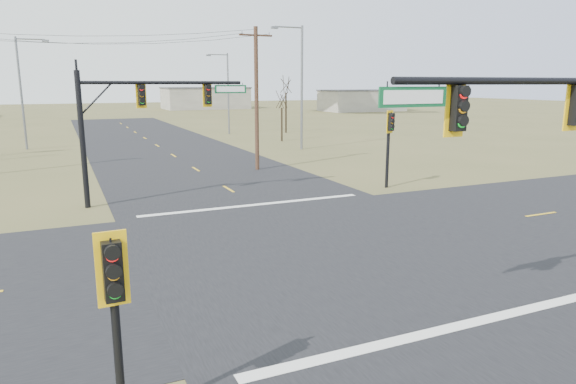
% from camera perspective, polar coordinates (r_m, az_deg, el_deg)
% --- Properties ---
extents(ground, '(320.00, 320.00, 0.00)m').
position_cam_1_polar(ground, '(20.23, 3.75, -6.02)').
color(ground, brown).
rests_on(ground, ground).
extents(road_ew, '(160.00, 14.00, 0.02)m').
position_cam_1_polar(road_ew, '(20.23, 3.75, -6.00)').
color(road_ew, black).
rests_on(road_ew, ground).
extents(road_ns, '(14.00, 160.00, 0.02)m').
position_cam_1_polar(road_ns, '(20.23, 3.75, -5.99)').
color(road_ns, black).
rests_on(road_ns, ground).
extents(stop_bar_near, '(12.00, 0.40, 0.01)m').
position_cam_1_polar(stop_bar_near, '(14.50, 18.10, -14.04)').
color(stop_bar_near, silver).
rests_on(stop_bar_near, road_ns).
extents(stop_bar_far, '(12.00, 0.40, 0.01)m').
position_cam_1_polar(stop_bar_far, '(26.84, -3.71, -1.43)').
color(stop_bar_far, silver).
rests_on(stop_bar_far, road_ns).
extents(mast_arm_far, '(8.84, 0.51, 6.88)m').
position_cam_1_polar(mast_arm_far, '(27.89, -15.85, 8.94)').
color(mast_arm_far, black).
rests_on(mast_arm_far, ground).
extents(pedestal_signal_ne, '(0.65, 0.57, 4.71)m').
position_cam_1_polar(pedestal_signal_ne, '(31.36, 11.25, 6.54)').
color(pedestal_signal_ne, black).
rests_on(pedestal_signal_ne, ground).
extents(pedestal_signal_sw, '(0.58, 0.49, 3.82)m').
position_cam_1_polar(pedestal_signal_sw, '(9.46, -18.80, -9.86)').
color(pedestal_signal_sw, black).
rests_on(pedestal_signal_sw, ground).
extents(utility_pole_near, '(2.48, 0.29, 10.13)m').
position_cam_1_polar(utility_pole_near, '(37.42, -3.52, 10.43)').
color(utility_pole_near, '#4C2E20').
rests_on(utility_pole_near, ground).
extents(streetlight_a, '(3.18, 0.32, 11.45)m').
position_cam_1_polar(streetlight_a, '(49.26, 1.28, 12.21)').
color(streetlight_a, slate).
rests_on(streetlight_a, ground).
extents(streetlight_b, '(2.74, 0.30, 9.83)m').
position_cam_1_polar(streetlight_b, '(64.92, -6.85, 11.27)').
color(streetlight_b, slate).
rests_on(streetlight_b, ground).
extents(streetlight_c, '(2.92, 0.36, 10.47)m').
position_cam_1_polar(streetlight_c, '(55.27, -27.34, 10.31)').
color(streetlight_c, slate).
rests_on(streetlight_c, ground).
extents(bare_tree_c, '(3.24, 3.24, 5.78)m').
position_cam_1_polar(bare_tree_c, '(56.47, -0.70, 10.26)').
color(bare_tree_c, black).
rests_on(bare_tree_c, ground).
extents(bare_tree_d, '(3.66, 3.66, 7.60)m').
position_cam_1_polar(bare_tree_d, '(66.34, -0.24, 11.89)').
color(bare_tree_d, black).
rests_on(bare_tree_d, ground).
extents(warehouse_mid, '(20.00, 12.00, 5.00)m').
position_cam_1_polar(warehouse_mid, '(131.53, -9.18, 10.22)').
color(warehouse_mid, '#ACA698').
rests_on(warehouse_mid, ground).
extents(warehouse_right, '(18.00, 10.00, 4.50)m').
position_cam_1_polar(warehouse_right, '(120.49, 8.20, 9.98)').
color(warehouse_right, '#ACA698').
rests_on(warehouse_right, ground).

